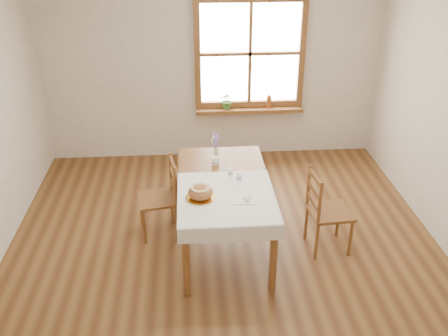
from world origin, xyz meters
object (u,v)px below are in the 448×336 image
Objects in this scene: chair_right at (330,211)px; bread_plate at (201,198)px; flower_vase at (216,161)px; chair_left at (157,198)px; dining_table at (224,189)px.

chair_right reaches higher than bread_plate.
chair_right is 1.36m from bread_plate.
bread_plate is 3.09× the size of flower_vase.
chair_left is at bearing 72.32° from chair_right.
flower_vase is at bearing 75.27° from bread_plate.
dining_table is at bearing 58.42° from chair_left.
chair_left reaches higher than dining_table.
flower_vase is (0.62, 0.08, 0.37)m from chair_left.
dining_table is 1.09m from chair_right.
flower_vase is at bearing 88.08° from chair_left.
chair_left is at bearing 126.47° from bread_plate.
bread_plate is (0.44, -0.60, 0.34)m from chair_left.
dining_table is at bearing 53.23° from bread_plate.
chair_left reaches higher than bread_plate.
chair_left is 0.73m from flower_vase.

